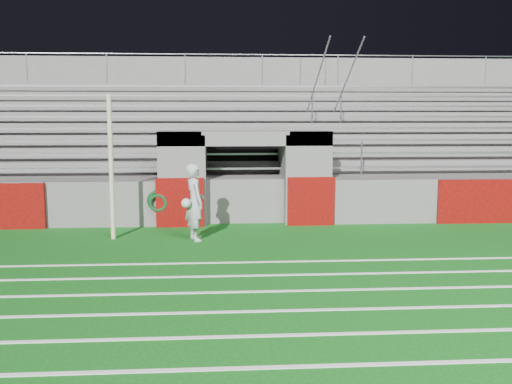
{
  "coord_description": "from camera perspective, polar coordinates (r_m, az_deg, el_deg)",
  "views": [
    {
      "loc": [
        -0.75,
        -12.5,
        3.02
      ],
      "look_at": [
        0.2,
        1.8,
        1.1
      ],
      "focal_mm": 40.0,
      "sensor_mm": 36.0,
      "label": 1
    }
  ],
  "objects": [
    {
      "name": "field_markings",
      "position": [
        8.12,
        1.84,
        -14.15
      ],
      "size": [
        28.0,
        8.09,
        0.01
      ],
      "color": "white",
      "rests_on": "ground"
    },
    {
      "name": "stadium_structure",
      "position": [
        20.54,
        -1.7,
        3.36
      ],
      "size": [
        26.0,
        8.48,
        5.42
      ],
      "color": "#595654",
      "rests_on": "ground"
    },
    {
      "name": "goalkeeper_with_ball",
      "position": [
        13.91,
        -6.15,
        -1.0
      ],
      "size": [
        0.66,
        0.8,
        1.89
      ],
      "color": "#ACB0B5",
      "rests_on": "ground"
    },
    {
      "name": "hose_coil",
      "position": [
        15.69,
        -9.77,
        -0.94
      ],
      "size": [
        0.6,
        0.15,
        0.61
      ],
      "color": "#0B3914",
      "rests_on": "ground"
    },
    {
      "name": "field_post",
      "position": [
        14.34,
        -14.28,
        2.38
      ],
      "size": [
        0.12,
        0.12,
        3.53
      ],
      "primitive_type": "cylinder",
      "color": "beige",
      "rests_on": "ground"
    },
    {
      "name": "ground",
      "position": [
        12.88,
        -0.36,
        -5.93
      ],
      "size": [
        90.0,
        90.0,
        0.0
      ],
      "primitive_type": "plane",
      "color": "#0D5212",
      "rests_on": "ground"
    }
  ]
}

